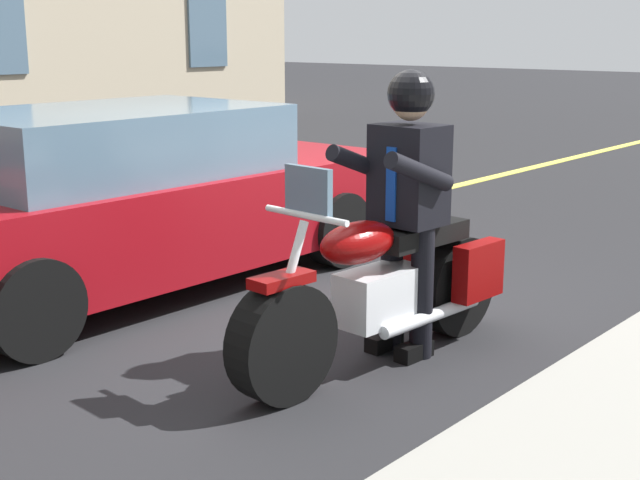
# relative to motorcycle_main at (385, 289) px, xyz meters

# --- Properties ---
(ground_plane) EXTENTS (80.00, 80.00, 0.00)m
(ground_plane) POSITION_rel_motorcycle_main_xyz_m (-0.51, -1.02, -0.45)
(ground_plane) COLOR black
(lane_center_stripe) EXTENTS (60.00, 0.16, 0.01)m
(lane_center_stripe) POSITION_rel_motorcycle_main_xyz_m (-0.51, -3.02, -0.45)
(lane_center_stripe) COLOR #E5DB4C
(lane_center_stripe) RESTS_ON ground_plane
(motorcycle_main) EXTENTS (2.22, 0.68, 1.26)m
(motorcycle_main) POSITION_rel_motorcycle_main_xyz_m (0.00, 0.00, 0.00)
(motorcycle_main) COLOR black
(motorcycle_main) RESTS_ON ground_plane
(rider_main) EXTENTS (0.64, 0.57, 1.74)m
(rider_main) POSITION_rel_motorcycle_main_xyz_m (-0.19, 0.01, 0.58)
(rider_main) COLOR black
(rider_main) RESTS_ON ground_plane
(car_silver) EXTENTS (4.60, 1.92, 1.40)m
(car_silver) POSITION_rel_motorcycle_main_xyz_m (-0.03, -2.48, 0.24)
(car_silver) COLOR maroon
(car_silver) RESTS_ON ground_plane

